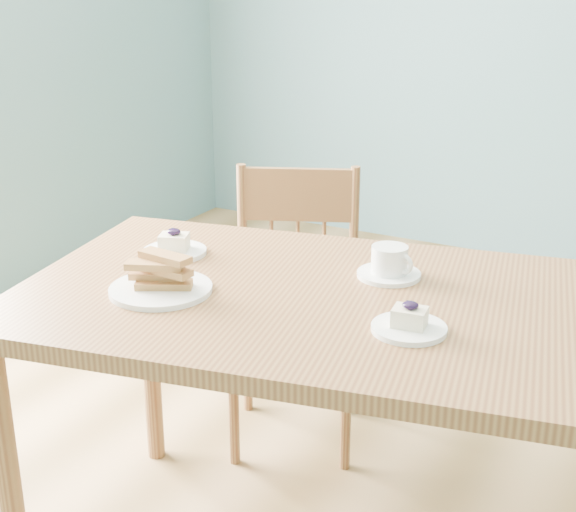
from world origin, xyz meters
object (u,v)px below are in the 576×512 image
at_px(coffee_cup, 390,264).
at_px(biscotti_plate, 160,280).
at_px(cheesecake_plate_far, 174,248).
at_px(cheesecake_plate_near, 409,324).
at_px(dining_table, 334,327).
at_px(dining_chair, 295,307).

bearing_deg(coffee_cup, biscotti_plate, -124.49).
relative_size(cheesecake_plate_far, biscotti_plate, 0.70).
height_order(cheesecake_plate_near, biscotti_plate, biscotti_plate).
bearing_deg(biscotti_plate, coffee_cup, 38.77).
relative_size(dining_table, biscotti_plate, 6.75).
height_order(dining_table, cheesecake_plate_near, cheesecake_plate_near).
bearing_deg(cheesecake_plate_near, biscotti_plate, -172.60).
relative_size(coffee_cup, biscotti_plate, 0.65).
distance_m(cheesecake_plate_near, coffee_cup, 0.31).
distance_m(dining_table, dining_chair, 0.74).
distance_m(cheesecake_plate_far, coffee_cup, 0.57).
height_order(cheesecake_plate_far, biscotti_plate, biscotti_plate).
xyz_separation_m(cheesecake_plate_near, biscotti_plate, (-0.58, -0.08, 0.01)).
xyz_separation_m(cheesecake_plate_near, cheesecake_plate_far, (-0.70, 0.15, 0.00)).
xyz_separation_m(dining_table, biscotti_plate, (-0.36, -0.17, 0.11)).
xyz_separation_m(dining_table, cheesecake_plate_far, (-0.49, 0.05, 0.10)).
bearing_deg(cheesecake_plate_far, cheesecake_plate_near, -12.06).
bearing_deg(dining_chair, cheesecake_plate_far, -123.14).
relative_size(dining_chair, cheesecake_plate_near, 5.71).
relative_size(dining_chair, biscotti_plate, 3.76).
distance_m(coffee_cup, biscotti_plate, 0.55).
distance_m(dining_table, cheesecake_plate_near, 0.25).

